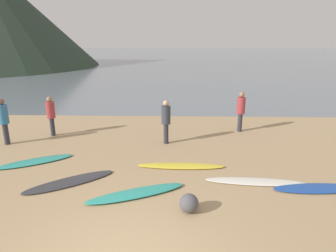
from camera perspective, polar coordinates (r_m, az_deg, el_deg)
ground_plane at (r=14.55m, az=-2.48°, el=1.50°), size 120.00×120.00×0.20m
ocean_water at (r=64.16m, az=0.64°, el=13.33°), size 140.00×100.00×0.01m
surfboard_0 at (r=10.06m, az=-24.15°, el=-6.22°), size 2.18×1.60×0.07m
surfboard_1 at (r=8.41m, az=-18.33°, el=-10.12°), size 2.29×1.83×0.06m
surfboard_2 at (r=7.46m, az=-6.12°, el=-12.70°), size 2.46×1.45×0.10m
surfboard_3 at (r=8.90m, az=2.49°, el=-7.64°), size 2.60×0.49×0.07m
surfboard_4 at (r=8.33m, az=16.43°, el=-10.20°), size 2.67×0.64×0.06m
surfboard_5 at (r=8.55m, az=26.75°, el=-10.63°), size 2.28×0.67×0.07m
person_0 at (r=12.27m, az=-21.58°, el=2.35°), size 0.31×0.31×1.55m
person_1 at (r=11.94m, az=-29.05°, el=1.39°), size 0.34×0.34×1.67m
person_2 at (r=10.54m, az=-0.39°, el=1.48°), size 0.32×0.32×1.59m
person_3 at (r=12.29m, az=13.82°, el=3.29°), size 0.33×0.33×1.63m
beach_rock_far at (r=6.73m, az=4.06°, el=-14.58°), size 0.42×0.42×0.42m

